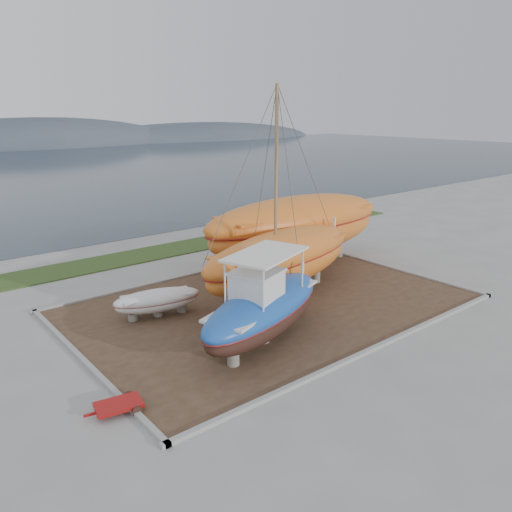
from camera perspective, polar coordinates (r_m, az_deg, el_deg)
ground at (r=21.47m, az=8.77°, el=-8.63°), size 140.00×140.00×0.00m
dirt_patch at (r=24.07m, az=1.70°, el=-5.52°), size 18.00×12.00×0.06m
curb_frame at (r=24.05m, az=1.70°, el=-5.42°), size 18.60×12.60×0.15m
grass_strip at (r=33.14m, az=-11.42°, el=0.38°), size 44.00×3.00×0.08m
blue_caique at (r=19.58m, az=0.94°, el=-4.91°), size 8.01×4.81×3.68m
white_dinghy at (r=22.92m, az=-11.18°, el=-5.34°), size 4.15×2.31×1.18m
orange_sailboat at (r=23.58m, az=3.09°, el=6.79°), size 10.53×4.53×10.05m
orange_bare_hull at (r=29.16m, az=4.68°, el=2.65°), size 12.62×4.33×4.08m
red_trailer at (r=16.71m, az=-15.41°, el=-16.35°), size 2.28×1.43×0.30m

